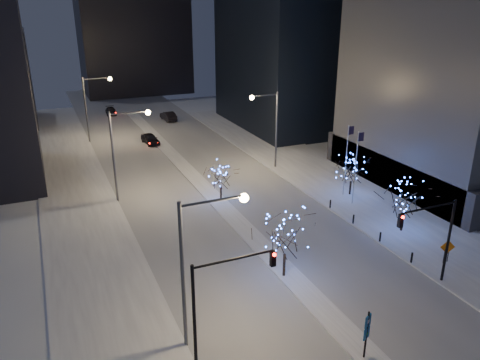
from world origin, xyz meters
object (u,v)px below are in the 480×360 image
holiday_tree_plaza_near (405,198)px  car_far (111,111)px  street_lamp_east (270,120)px  traffic_signal_east (435,231)px  street_lamp_w_near (199,253)px  car_mid (168,116)px  holiday_tree_median_far (221,176)px  street_lamp_w_mid (122,143)px  wayfinding_sign (367,331)px  traffic_signal_west (219,293)px  holiday_tree_median_near (285,236)px  car_near (150,139)px  street_lamp_w_far (92,100)px  holiday_tree_plaza_far (352,169)px  construction_sign (447,249)px

holiday_tree_plaza_near → car_far: bearing=105.8°
street_lamp_east → traffic_signal_east: bearing=-92.3°
holiday_tree_plaza_near → traffic_signal_east: bearing=-119.7°
traffic_signal_east → car_far: (-12.77, 69.15, -4.10)m
street_lamp_w_near → car_mid: size_ratio=1.99×
holiday_tree_median_far → street_lamp_w_mid: bearing=156.0°
street_lamp_w_mid → car_far: size_ratio=2.19×
street_lamp_east → wayfinding_sign: size_ratio=2.89×
traffic_signal_west → holiday_tree_median_near: (7.94, 6.51, -1.12)m
car_near → holiday_tree_plaza_near: (14.98, -38.51, 2.72)m
car_far → street_lamp_w_mid: bearing=-93.0°
car_mid → street_lamp_w_near: bearing=72.8°
street_lamp_w_far → car_mid: 17.60m
holiday_tree_plaza_far → wayfinding_sign: bearing=-124.0°
traffic_signal_west → car_mid: bearing=77.5°
holiday_tree_median_far → holiday_tree_plaza_near: 19.00m
car_far → street_lamp_w_near: bearing=-90.5°
traffic_signal_east → wayfinding_sign: (-9.31, -4.50, -2.64)m
holiday_tree_median_near → holiday_tree_plaza_far: holiday_tree_median_near is taller
holiday_tree_plaza_far → holiday_tree_median_far: bearing=162.0°
holiday_tree_median_far → holiday_tree_plaza_near: bearing=-46.9°
street_lamp_east → traffic_signal_west: 35.30m
car_far → street_lamp_w_far: bearing=-101.9°
street_lamp_w_mid → street_lamp_east: size_ratio=1.00×
car_far → holiday_tree_plaza_far: bearing=-66.9°
street_lamp_w_near → street_lamp_east: same height
street_lamp_w_near → car_near: bearing=80.7°
car_far → wayfinding_sign: size_ratio=1.32×
holiday_tree_median_far → wayfinding_sign: 26.33m
holiday_tree_plaza_near → holiday_tree_plaza_far: size_ratio=1.06×
holiday_tree_median_far → car_far: bearing=95.2°
holiday_tree_median_near → holiday_tree_plaza_far: 18.99m
street_lamp_w_far → wayfinding_sign: bearing=-81.2°
street_lamp_w_near → holiday_tree_plaza_far: street_lamp_w_near is taller
street_lamp_w_far → holiday_tree_median_near: bearing=-79.5°
traffic_signal_east → car_near: bearing=102.7°
car_mid → holiday_tree_plaza_far: 43.78m
car_mid → holiday_tree_plaza_near: holiday_tree_plaza_near is taller
traffic_signal_west → construction_sign: bearing=7.8°
car_far → construction_sign: 69.29m
car_near → traffic_signal_east: bearing=-83.9°
car_mid → holiday_tree_median_far: (-4.56, -38.22, 1.97)m
car_near → wayfinding_sign: (1.13, -50.97, 1.34)m
car_far → holiday_tree_median_near: 63.81m
street_lamp_w_near → wayfinding_sign: size_ratio=2.89×
street_lamp_w_mid → holiday_tree_median_near: size_ratio=1.85×
holiday_tree_median_near → holiday_tree_median_far: (1.00, 16.30, -0.85)m
traffic_signal_east → car_far: size_ratio=1.54×
car_near → holiday_tree_median_near: (1.00, -40.96, 2.86)m
holiday_tree_plaza_far → wayfinding_sign: size_ratio=1.42×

